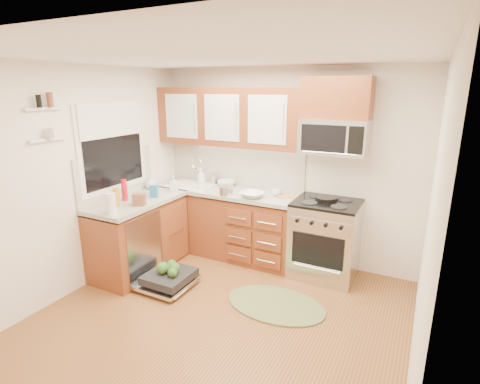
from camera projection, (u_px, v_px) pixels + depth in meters
The scene contains 38 objects.
floor at pixel (217, 320), 3.74m from camera, with size 3.50×3.50×0.00m, color brown.
ceiling at pixel (213, 56), 3.07m from camera, with size 3.50×3.50×0.00m, color white.
wall_back at pixel (284, 166), 4.90m from camera, with size 3.50×0.04×2.50m, color silver.
wall_front at pixel (39, 291), 1.91m from camera, with size 3.50×0.04×2.50m, color silver.
wall_left at pixel (81, 180), 4.17m from camera, with size 0.04×3.50×2.50m, color silver.
wall_right at pixel (429, 235), 2.64m from camera, with size 0.04×3.50×2.50m, color silver.
base_cabinet_back at pixel (225, 224), 5.19m from camera, with size 2.05×0.60×0.85m, color brown.
base_cabinet_left at pixel (139, 237), 4.72m from camera, with size 0.60×1.25×0.85m, color brown.
countertop_back at pixel (224, 191), 5.05m from camera, with size 2.07×0.64×0.05m, color #9D9A90.
countertop_left at pixel (137, 202), 4.58m from camera, with size 0.64×1.27×0.05m, color #9D9A90.
backsplash_back at pixel (234, 165), 5.22m from camera, with size 2.05×0.02×0.57m, color beige.
backsplash_left at pixel (117, 174), 4.63m from camera, with size 0.02×1.25×0.57m, color beige.
upper_cabinets at pixel (228, 117), 4.90m from camera, with size 2.05×0.35×0.75m, color brown, non-canonical shape.
cabinet_over_mw at pixel (337, 98), 4.22m from camera, with size 0.76×0.35×0.47m, color brown.
range at pixel (325, 239), 4.54m from camera, with size 0.76×0.64×0.95m, color silver, non-canonical shape.
microwave at pixel (334, 137), 4.31m from camera, with size 0.76×0.38×0.40m, color silver, non-canonical shape.
sink at pixel (191, 194), 5.29m from camera, with size 0.62×0.50×0.26m, color white, non-canonical shape.
dishwasher at pixel (167, 279), 4.35m from camera, with size 0.70×0.60×0.20m, color silver, non-canonical shape.
window at pixel (113, 147), 4.51m from camera, with size 0.03×1.05×1.05m, color white, non-canonical shape.
window_blind at pixel (112, 120), 4.41m from camera, with size 0.02×0.96×0.40m, color white.
shelf_upper at pixel (44, 109), 3.65m from camera, with size 0.04×0.40×0.03m, color white.
shelf_lower at pixel (48, 139), 3.73m from camera, with size 0.04×0.40×0.03m, color white.
rug at pixel (275, 305), 4.00m from camera, with size 1.08×0.70×0.02m, color olive, non-canonical shape.
skillet at pixel (326, 199), 4.44m from camera, with size 0.26×0.26×0.05m, color black.
stock_pot at pixel (226, 190), 4.77m from camera, with size 0.19×0.19×0.11m, color silver.
cutting_board at pixel (289, 196), 4.69m from camera, with size 0.27×0.17×0.02m, color #AD7C4F.
canister at pixel (214, 178), 5.31m from camera, with size 0.10×0.10×0.16m, color silver.
paper_towel_roll at pixel (111, 204), 4.01m from camera, with size 0.11×0.11×0.24m, color white.
mustard_bottle at pixel (116, 197), 4.30m from camera, with size 0.07×0.07×0.21m, color orange.
red_bottle at pixel (124, 190), 4.51m from camera, with size 0.07×0.07×0.26m, color red.
wooden_box at pixel (139, 200), 4.34m from camera, with size 0.14×0.10×0.14m, color brown.
blue_carton at pixel (154, 191), 4.65m from camera, with size 0.10×0.06×0.16m, color #236BA3.
bowl_a at pixel (252, 195), 4.65m from camera, with size 0.29×0.29×0.07m, color #999999.
bowl_b at pixel (226, 183), 5.20m from camera, with size 0.25×0.25×0.08m, color #999999.
cup at pixel (277, 192), 4.73m from camera, with size 0.12×0.12×0.10m, color #999999.
soap_bottle_a at pixel (201, 179), 5.01m from camera, with size 0.11×0.11×0.29m, color #999999.
soap_bottle_b at pixel (174, 184), 4.92m from camera, with size 0.09×0.09×0.20m, color #999999.
soap_bottle_c at pixel (151, 182), 5.04m from camera, with size 0.14×0.14×0.18m, color #999999.
Camera 1 is at (1.69, -2.79, 2.25)m, focal length 28.00 mm.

